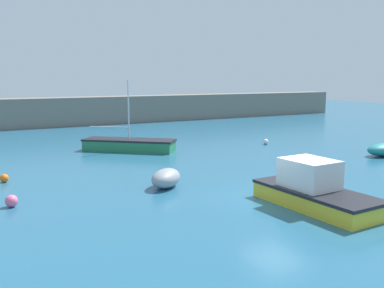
% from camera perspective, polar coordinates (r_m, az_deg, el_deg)
% --- Properties ---
extents(ground_plane, '(120.00, 120.00, 0.20)m').
position_cam_1_polar(ground_plane, '(17.66, 11.37, -7.57)').
color(ground_plane, '#235B7A').
extents(harbor_breakwater, '(67.18, 2.60, 2.85)m').
position_cam_1_polar(harbor_breakwater, '(45.17, -14.91, 4.26)').
color(harbor_breakwater, slate).
rests_on(harbor_breakwater, ground_plane).
extents(motorboat_grey_hull, '(2.19, 5.06, 1.78)m').
position_cam_1_polar(motorboat_grey_hull, '(16.84, 15.89, -5.93)').
color(motorboat_grey_hull, yellow).
rests_on(motorboat_grey_hull, ground_plane).
extents(fishing_dinghy_green, '(2.19, 2.11, 0.84)m').
position_cam_1_polar(fishing_dinghy_green, '(19.06, -3.49, -4.56)').
color(fishing_dinghy_green, gray).
rests_on(fishing_dinghy_green, ground_plane).
extents(sailboat_short_mast, '(5.75, 5.31, 4.67)m').
position_cam_1_polar(sailboat_short_mast, '(28.70, -8.37, -0.10)').
color(sailboat_short_mast, '#287A4C').
rests_on(sailboat_short_mast, ground_plane).
extents(mooring_buoy_orange, '(0.39, 0.39, 0.39)m').
position_cam_1_polar(mooring_buoy_orange, '(21.81, -23.75, -4.19)').
color(mooring_buoy_orange, orange).
rests_on(mooring_buoy_orange, ground_plane).
extents(mooring_buoy_pink, '(0.47, 0.47, 0.47)m').
position_cam_1_polar(mooring_buoy_pink, '(17.63, -22.94, -7.01)').
color(mooring_buoy_pink, '#EA668C').
rests_on(mooring_buoy_pink, ground_plane).
extents(mooring_buoy_white, '(0.39, 0.39, 0.39)m').
position_cam_1_polar(mooring_buoy_white, '(31.65, 9.81, 0.31)').
color(mooring_buoy_white, white).
rests_on(mooring_buoy_white, ground_plane).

